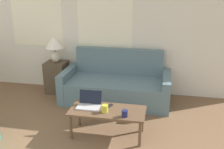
{
  "coord_description": "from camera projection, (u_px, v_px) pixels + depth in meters",
  "views": [
    {
      "loc": [
        1.76,
        -1.02,
        2.16
      ],
      "look_at": [
        0.99,
        2.92,
        0.75
      ],
      "focal_mm": 42.0,
      "sensor_mm": 36.0,
      "label": 1
    }
  ],
  "objects": [
    {
      "name": "tv_remote",
      "position": [
        109.0,
        106.0,
        3.89
      ],
      "size": [
        0.11,
        0.15,
        0.02
      ],
      "color": "black",
      "rests_on": "coffee_table"
    },
    {
      "name": "couch",
      "position": [
        116.0,
        86.0,
        5.05
      ],
      "size": [
        2.02,
        0.91,
        0.94
      ],
      "color": "slate",
      "rests_on": "ground_plane"
    },
    {
      "name": "table_lamp",
      "position": [
        55.0,
        45.0,
        5.18
      ],
      "size": [
        0.36,
        0.36,
        0.54
      ],
      "color": "beige",
      "rests_on": "side_table"
    },
    {
      "name": "coffee_table",
      "position": [
        107.0,
        113.0,
        3.81
      ],
      "size": [
        1.1,
        0.5,
        0.42
      ],
      "color": "brown",
      "rests_on": "ground_plane"
    },
    {
      "name": "laptop",
      "position": [
        89.0,
        103.0,
        3.89
      ],
      "size": [
        0.34,
        0.26,
        0.22
      ],
      "color": "#B7B7BC",
      "rests_on": "coffee_table"
    },
    {
      "name": "side_table",
      "position": [
        57.0,
        77.0,
        5.4
      ],
      "size": [
        0.41,
        0.41,
        0.64
      ],
      "color": "#4C3D2D",
      "rests_on": "ground_plane"
    },
    {
      "name": "cup_navy",
      "position": [
        125.0,
        113.0,
        3.59
      ],
      "size": [
        0.09,
        0.09,
        0.09
      ],
      "color": "#191E4C",
      "rests_on": "coffee_table"
    },
    {
      "name": "wall_back",
      "position": [
        75.0,
        27.0,
        5.3
      ],
      "size": [
        6.71,
        0.06,
        2.6
      ],
      "color": "silver",
      "rests_on": "ground_plane"
    },
    {
      "name": "cup_yellow",
      "position": [
        105.0,
        109.0,
        3.72
      ],
      "size": [
        0.09,
        0.09,
        0.11
      ],
      "color": "gold",
      "rests_on": "coffee_table"
    }
  ]
}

